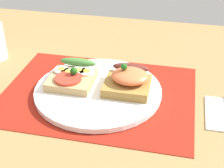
% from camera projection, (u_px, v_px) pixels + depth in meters
% --- Properties ---
extents(ground_plane, '(1.20, 0.90, 0.03)m').
position_uv_depth(ground_plane, '(98.00, 100.00, 0.72)').
color(ground_plane, '#987847').
extents(placemat, '(0.40, 0.30, 0.00)m').
position_uv_depth(placemat, '(98.00, 93.00, 0.71)').
color(placemat, maroon).
rests_on(placemat, ground_plane).
extents(plate, '(0.27, 0.27, 0.01)m').
position_uv_depth(plate, '(98.00, 91.00, 0.71)').
color(plate, white).
rests_on(plate, placemat).
extents(sandwich_egg_tomato, '(0.09, 0.10, 0.04)m').
position_uv_depth(sandwich_egg_tomato, '(72.00, 76.00, 0.72)').
color(sandwich_egg_tomato, tan).
rests_on(sandwich_egg_tomato, plate).
extents(sandwich_salmon, '(0.09, 0.10, 0.06)m').
position_uv_depth(sandwich_salmon, '(129.00, 80.00, 0.69)').
color(sandwich_salmon, '#A17939').
rests_on(sandwich_salmon, plate).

